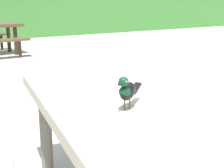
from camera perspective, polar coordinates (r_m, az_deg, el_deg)
picnic_table_foreground at (r=1.85m, az=0.73°, el=-8.65°), size 1.94×1.96×0.74m
bird_grackle at (r=1.64m, az=2.66°, el=-1.11°), size 0.25×0.18×0.18m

